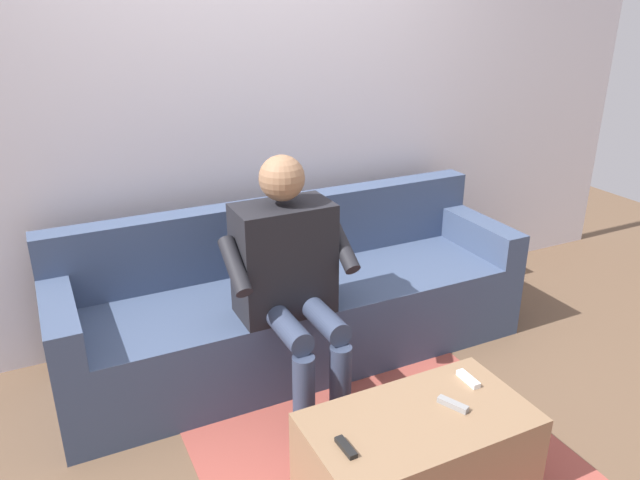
% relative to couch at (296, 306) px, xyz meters
% --- Properties ---
extents(ground_plane, '(8.00, 8.00, 0.00)m').
position_rel_couch_xyz_m(ground_plane, '(0.00, 0.71, -0.29)').
color(ground_plane, brown).
extents(back_wall, '(5.50, 0.06, 2.50)m').
position_rel_couch_xyz_m(back_wall, '(0.00, -0.52, 0.96)').
color(back_wall, silver).
rests_on(back_wall, ground).
extents(couch, '(2.49, 0.73, 0.82)m').
position_rel_couch_xyz_m(couch, '(0.00, 0.00, 0.00)').
color(couch, '#3D4C6B').
rests_on(couch, ground).
extents(coffee_table, '(0.88, 0.48, 0.38)m').
position_rel_couch_xyz_m(coffee_table, '(0.00, 1.17, -0.10)').
color(coffee_table, '#8C6B4C').
rests_on(coffee_table, ground).
extents(person_solo_seated, '(0.61, 0.59, 1.21)m').
position_rel_couch_xyz_m(person_solo_seated, '(0.18, 0.34, 0.39)').
color(person_solo_seated, black).
rests_on(person_solo_seated, ground).
extents(remote_white, '(0.03, 0.12, 0.02)m').
position_rel_couch_xyz_m(remote_white, '(-0.31, 1.07, 0.10)').
color(remote_white, white).
rests_on(remote_white, coffee_table).
extents(remote_black, '(0.03, 0.11, 0.02)m').
position_rel_couch_xyz_m(remote_black, '(0.34, 1.20, 0.10)').
color(remote_black, black).
rests_on(remote_black, coffee_table).
extents(remote_gray, '(0.08, 0.13, 0.02)m').
position_rel_couch_xyz_m(remote_gray, '(-0.15, 1.17, 0.10)').
color(remote_gray, gray).
rests_on(remote_gray, coffee_table).
extents(floor_rug, '(1.52, 1.53, 0.01)m').
position_rel_couch_xyz_m(floor_rug, '(0.00, 1.01, -0.28)').
color(floor_rug, '#9E473D').
rests_on(floor_rug, ground).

